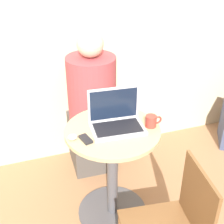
% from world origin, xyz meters
% --- Properties ---
extents(ground_plane, '(12.00, 12.00, 0.00)m').
position_xyz_m(ground_plane, '(0.00, 0.00, 0.00)').
color(ground_plane, '#9E704C').
extents(back_wall, '(7.00, 0.05, 2.60)m').
position_xyz_m(back_wall, '(0.00, 0.87, 1.30)').
color(back_wall, beige).
rests_on(back_wall, ground_plane).
extents(round_table, '(0.63, 0.63, 0.75)m').
position_xyz_m(round_table, '(0.00, 0.00, 0.46)').
color(round_table, '#4C4C51').
rests_on(round_table, ground_plane).
extents(laptop, '(0.36, 0.24, 0.26)m').
position_xyz_m(laptop, '(0.03, 0.02, 0.81)').
color(laptop, '#B7B7BC').
rests_on(laptop, round_table).
extents(cell_phone, '(0.07, 0.11, 0.02)m').
position_xyz_m(cell_phone, '(-0.19, -0.06, 0.76)').
color(cell_phone, black).
rests_on(cell_phone, round_table).
extents(computer_mouse, '(0.06, 0.04, 0.04)m').
position_xyz_m(computer_mouse, '(-0.27, -0.03, 0.77)').
color(computer_mouse, '#B2B2B7').
rests_on(computer_mouse, round_table).
extents(coffee_cup, '(0.11, 0.07, 0.08)m').
position_xyz_m(coffee_cup, '(0.25, -0.05, 0.79)').
color(coffee_cup, '#B2382D').
rests_on(coffee_cup, round_table).
extents(person_seated, '(0.40, 0.61, 1.25)m').
position_xyz_m(person_seated, '(0.03, 0.64, 0.52)').
color(person_seated, '#4C4742').
rests_on(person_seated, ground_plane).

